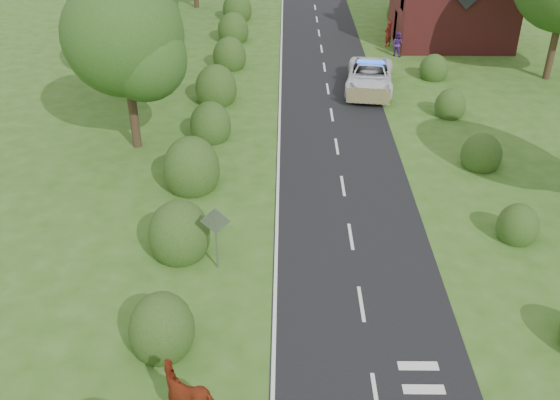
{
  "coord_description": "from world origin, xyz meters",
  "views": [
    {
      "loc": [
        -2.58,
        -16.16,
        13.77
      ],
      "look_at": [
        -2.77,
        4.62,
        1.3
      ],
      "focal_mm": 40.0,
      "sensor_mm": 36.0,
      "label": 1
    }
  ],
  "objects_px": {
    "police_van": "(370,77)",
    "pedestrian_purple": "(397,44)",
    "road_sign": "(216,229)",
    "cow": "(192,396)",
    "pedestrian_red": "(388,34)"
  },
  "relations": [
    {
      "from": "road_sign",
      "to": "pedestrian_purple",
      "type": "xyz_separation_m",
      "value": [
        10.15,
        24.47,
        -0.81
      ]
    },
    {
      "from": "road_sign",
      "to": "pedestrian_purple",
      "type": "height_order",
      "value": "road_sign"
    },
    {
      "from": "police_van",
      "to": "pedestrian_red",
      "type": "relative_size",
      "value": 3.4
    },
    {
      "from": "cow",
      "to": "police_van",
      "type": "height_order",
      "value": "police_van"
    },
    {
      "from": "cow",
      "to": "pedestrian_red",
      "type": "bearing_deg",
      "value": 177.61
    },
    {
      "from": "police_van",
      "to": "pedestrian_purple",
      "type": "xyz_separation_m",
      "value": [
        2.65,
        6.54,
        0.01
      ]
    },
    {
      "from": "road_sign",
      "to": "pedestrian_red",
      "type": "distance_m",
      "value": 28.44
    },
    {
      "from": "road_sign",
      "to": "police_van",
      "type": "height_order",
      "value": "road_sign"
    },
    {
      "from": "pedestrian_red",
      "to": "cow",
      "type": "bearing_deg",
      "value": 30.97
    },
    {
      "from": "cow",
      "to": "pedestrian_red",
      "type": "xyz_separation_m",
      "value": [
        9.87,
        33.27,
        0.23
      ]
    },
    {
      "from": "pedestrian_red",
      "to": "pedestrian_purple",
      "type": "distance_m",
      "value": 2.23
    },
    {
      "from": "road_sign",
      "to": "pedestrian_red",
      "type": "xyz_separation_m",
      "value": [
        9.83,
        26.68,
        -0.73
      ]
    },
    {
      "from": "cow",
      "to": "pedestrian_red",
      "type": "distance_m",
      "value": 34.7
    },
    {
      "from": "road_sign",
      "to": "cow",
      "type": "bearing_deg",
      "value": -90.41
    },
    {
      "from": "police_van",
      "to": "pedestrian_purple",
      "type": "relative_size",
      "value": 3.75
    }
  ]
}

